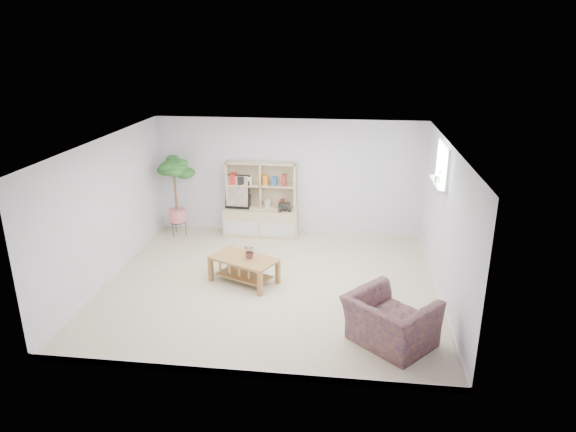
# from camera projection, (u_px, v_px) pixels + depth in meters

# --- Properties ---
(floor) EXTENTS (5.50, 5.00, 0.01)m
(floor) POSITION_uv_depth(u_px,v_px,m) (271.00, 284.00, 8.62)
(floor) COLOR #BAB3A2
(floor) RESTS_ON ground
(ceiling) EXTENTS (5.50, 5.00, 0.01)m
(ceiling) POSITION_uv_depth(u_px,v_px,m) (269.00, 143.00, 7.82)
(ceiling) COLOR white
(ceiling) RESTS_ON walls
(walls) EXTENTS (5.51, 5.01, 2.40)m
(walls) POSITION_uv_depth(u_px,v_px,m) (270.00, 217.00, 8.22)
(walls) COLOR silver
(walls) RESTS_ON floor
(baseboard) EXTENTS (5.50, 5.00, 0.10)m
(baseboard) POSITION_uv_depth(u_px,v_px,m) (270.00, 282.00, 8.60)
(baseboard) COLOR white
(baseboard) RESTS_ON floor
(window) EXTENTS (0.10, 0.98, 0.68)m
(window) POSITION_uv_depth(u_px,v_px,m) (443.00, 165.00, 8.20)
(window) COLOR silver
(window) RESTS_ON walls
(window_sill) EXTENTS (0.14, 1.00, 0.04)m
(window_sill) POSITION_uv_depth(u_px,v_px,m) (438.00, 184.00, 8.31)
(window_sill) COLOR white
(window_sill) RESTS_ON walls
(storage_unit) EXTENTS (1.53, 0.52, 1.53)m
(storage_unit) POSITION_uv_depth(u_px,v_px,m) (261.00, 200.00, 10.53)
(storage_unit) COLOR #C4B087
(storage_unit) RESTS_ON floor
(poster) EXTENTS (0.51, 0.14, 0.71)m
(poster) POSITION_uv_depth(u_px,v_px,m) (237.00, 192.00, 10.51)
(poster) COLOR yellow
(poster) RESTS_ON storage_unit
(toy_truck) EXTENTS (0.39, 0.30, 0.19)m
(toy_truck) POSITION_uv_depth(u_px,v_px,m) (284.00, 207.00, 10.42)
(toy_truck) COLOR black
(toy_truck) RESTS_ON storage_unit
(coffee_table) EXTENTS (1.23, 0.99, 0.44)m
(coffee_table) POSITION_uv_depth(u_px,v_px,m) (244.00, 270.00, 8.63)
(coffee_table) COLOR olive
(coffee_table) RESTS_ON floor
(table_plant) EXTENTS (0.29, 0.28, 0.24)m
(table_plant) POSITION_uv_depth(u_px,v_px,m) (250.00, 251.00, 8.51)
(table_plant) COLOR #1C471D
(table_plant) RESTS_ON coffee_table
(floor_tree) EXTENTS (0.68, 0.68, 1.67)m
(floor_tree) POSITION_uv_depth(u_px,v_px,m) (176.00, 197.00, 10.48)
(floor_tree) COLOR #1C5214
(floor_tree) RESTS_ON floor
(armchair) EXTENTS (1.41, 1.40, 0.79)m
(armchair) POSITION_uv_depth(u_px,v_px,m) (390.00, 318.00, 6.82)
(armchair) COLOR #1C1A51
(armchair) RESTS_ON floor
(sill_plant) EXTENTS (0.14, 0.13, 0.23)m
(sill_plant) POSITION_uv_depth(u_px,v_px,m) (438.00, 176.00, 8.27)
(sill_plant) COLOR #1C5214
(sill_plant) RESTS_ON window_sill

